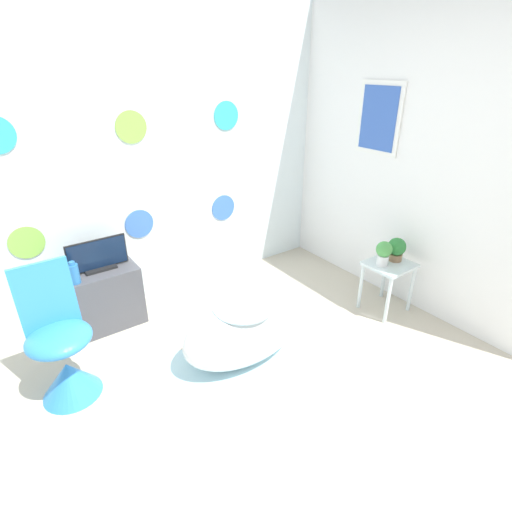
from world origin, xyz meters
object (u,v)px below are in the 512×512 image
object	(u,v)px
potted_plant_left	(384,252)
potted_plant_right	(397,249)
vase	(74,273)
tv	(98,257)
bathtub	(244,331)
chair	(64,358)

from	to	relation	value
potted_plant_left	potted_plant_right	bearing A→B (deg)	-1.01
potted_plant_left	vase	bearing A→B (deg)	153.54
potted_plant_right	vase	bearing A→B (deg)	155.14
tv	bathtub	bearing A→B (deg)	-56.25
potted_plant_left	chair	bearing A→B (deg)	167.33
potted_plant_left	potted_plant_right	world-z (taller)	potted_plant_left
bathtub	potted_plant_right	bearing A→B (deg)	-7.18
potted_plant_left	potted_plant_right	size ratio (longest dim) A/B	1.05
tv	potted_plant_left	bearing A→B (deg)	-31.36
bathtub	potted_plant_left	bearing A→B (deg)	-7.97
chair	tv	distance (m)	0.86
vase	potted_plant_left	distance (m)	2.42
tv	potted_plant_right	world-z (taller)	tv
vase	potted_plant_right	bearing A→B (deg)	-24.86
bathtub	tv	xyz separation A→B (m)	(-0.68, 1.01, 0.39)
tv	chair	bearing A→B (deg)	-125.12
chair	tv	xyz separation A→B (m)	(0.46, 0.65, 0.33)
chair	potted_plant_right	bearing A→B (deg)	-11.94
vase	potted_plant_left	bearing A→B (deg)	-26.46
bathtub	potted_plant_left	xyz separation A→B (m)	(1.28, -0.18, 0.35)
chair	tv	bearing A→B (deg)	54.88
potted_plant_left	potted_plant_right	xyz separation A→B (m)	(0.17, -0.00, -0.01)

